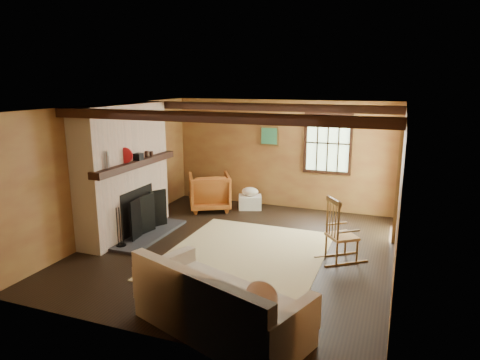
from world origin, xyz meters
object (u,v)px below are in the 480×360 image
at_px(rocking_chair, 340,234).
at_px(sofa, 218,308).
at_px(armchair, 210,192).
at_px(laundry_basket, 250,202).
at_px(fireplace, 125,176).

relative_size(rocking_chair, sofa, 0.46).
bearing_deg(armchair, laundry_basket, 173.74).
bearing_deg(laundry_basket, fireplace, -125.44).
bearing_deg(sofa, fireplace, 160.41).
xyz_separation_m(rocking_chair, armchair, (-3.10, 1.81, -0.03)).
relative_size(fireplace, armchair, 2.69).
distance_m(fireplace, laundry_basket, 2.97).
height_order(fireplace, laundry_basket, fireplace).
xyz_separation_m(sofa, armchair, (-2.10, 4.34, 0.11)).
height_order(sofa, laundry_basket, sofa).
bearing_deg(rocking_chair, laundry_basket, 9.29).
bearing_deg(armchair, fireplace, 38.16).
bearing_deg(fireplace, armchair, 67.55).
bearing_deg(fireplace, rocking_chair, 1.86).
xyz_separation_m(fireplace, sofa, (2.90, -2.41, -0.80)).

